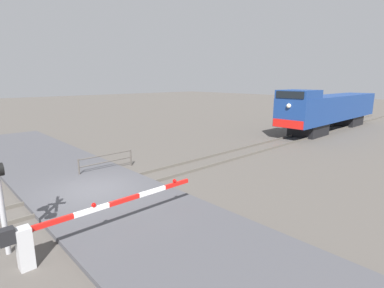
{
  "coord_description": "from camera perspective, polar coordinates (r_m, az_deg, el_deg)",
  "views": [
    {
      "loc": [
        11.64,
        -5.09,
        4.83
      ],
      "look_at": [
        0.79,
        5.02,
        1.56
      ],
      "focal_mm": 27.38,
      "sensor_mm": 36.0,
      "label": 1
    }
  ],
  "objects": [
    {
      "name": "crossing_gate",
      "position": [
        9.19,
        -24.66,
        -14.89
      ],
      "size": [
        0.36,
        6.2,
        1.26
      ],
      "color": "silver",
      "rests_on": "ground_plane"
    },
    {
      "name": "locomotive",
      "position": [
        31.46,
        25.26,
        6.17
      ],
      "size": [
        2.75,
        16.51,
        4.02
      ],
      "color": "black",
      "rests_on": "ground_plane"
    },
    {
      "name": "road_surface",
      "position": [
        13.56,
        -18.3,
        -8.74
      ],
      "size": [
        36.0,
        5.26,
        0.16
      ],
      "primitive_type": "cube",
      "color": "#47474C",
      "rests_on": "ground_plane"
    },
    {
      "name": "ground_plane",
      "position": [
        13.59,
        -18.27,
        -9.06
      ],
      "size": [
        160.0,
        160.0,
        0.0
      ],
      "primitive_type": "plane",
      "color": "#514C47"
    },
    {
      "name": "rail_track_left",
      "position": [
        14.19,
        -19.53,
        -7.92
      ],
      "size": [
        0.08,
        80.0,
        0.15
      ],
      "primitive_type": "cube",
      "color": "#59544C",
      "rests_on": "ground_plane"
    },
    {
      "name": "rail_track_right",
      "position": [
        12.95,
        -16.93,
        -9.69
      ],
      "size": [
        0.08,
        80.0,
        0.15
      ],
      "primitive_type": "cube",
      "color": "#59544C",
      "rests_on": "ground_plane"
    },
    {
      "name": "guard_railing",
      "position": [
        16.33,
        -16.35,
        -3.01
      ],
      "size": [
        0.08,
        3.08,
        0.95
      ],
      "color": "#4C4742",
      "rests_on": "ground_plane"
    }
  ]
}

